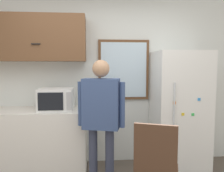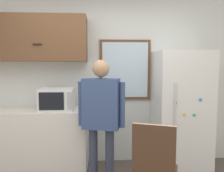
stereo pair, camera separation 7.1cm
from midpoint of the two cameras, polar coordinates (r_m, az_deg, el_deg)
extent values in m
cube|color=silver|center=(3.44, -2.86, 2.33)|extent=(6.00, 0.06, 2.70)
cube|color=silver|center=(3.48, -23.24, -13.06)|extent=(2.03, 0.61, 0.91)
cube|color=brown|center=(3.46, -23.38, 11.34)|extent=(2.03, 0.35, 0.65)
cube|color=black|center=(3.16, -18.36, 10.35)|extent=(0.12, 0.01, 0.01)
cube|color=white|center=(3.15, -13.42, -3.32)|extent=(0.46, 0.38, 0.30)
cube|color=black|center=(2.96, -14.88, -3.87)|extent=(0.32, 0.01, 0.23)
cube|color=#B2B2B2|center=(2.93, -10.35, -3.89)|extent=(0.06, 0.01, 0.24)
cylinder|color=#33384C|center=(2.92, -4.17, -17.89)|extent=(0.11, 0.11, 0.75)
cylinder|color=#33384C|center=(2.88, 0.14, -18.26)|extent=(0.11, 0.11, 0.75)
cube|color=#384C7A|center=(2.70, -2.08, -4.62)|extent=(0.48, 0.32, 0.62)
sphere|color=tan|center=(2.66, -2.11, 4.58)|extent=(0.21, 0.21, 0.21)
cylinder|color=#384C7A|center=(2.78, -7.36, -4.56)|extent=(0.07, 0.07, 0.55)
cylinder|color=#384C7A|center=(2.66, 3.44, -4.96)|extent=(0.07, 0.07, 0.55)
cube|color=white|center=(3.37, 18.10, -6.27)|extent=(0.75, 0.63, 1.73)
cylinder|color=silver|center=(2.96, 16.83, -5.06)|extent=(0.02, 0.02, 0.61)
cube|color=yellow|center=(3.05, 18.95, -7.10)|extent=(0.04, 0.01, 0.04)
cube|color=green|center=(3.10, 21.29, -7.08)|extent=(0.04, 0.01, 0.04)
cube|color=orange|center=(2.98, 16.89, -4.31)|extent=(0.04, 0.01, 0.04)
cube|color=#338CDB|center=(3.10, 22.74, -3.33)|extent=(0.04, 0.01, 0.04)
cube|color=#472D1E|center=(2.14, 11.77, -16.71)|extent=(0.39, 0.18, 0.53)
cube|color=brown|center=(3.42, 4.01, 4.21)|extent=(0.79, 0.04, 0.93)
cube|color=silver|center=(3.40, 4.06, 4.20)|extent=(0.71, 0.01, 0.85)
camera|label=1|loc=(0.04, -89.22, 0.07)|focal=35.00mm
camera|label=2|loc=(0.04, 90.78, -0.07)|focal=35.00mm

